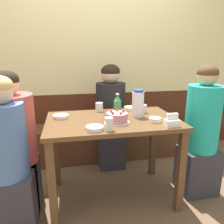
# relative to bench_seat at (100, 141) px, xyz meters

# --- Properties ---
(ground_plane) EXTENTS (12.00, 12.00, 0.00)m
(ground_plane) POSITION_rel_bench_seat_xyz_m (0.00, -0.83, -0.23)
(ground_plane) COLOR brown
(back_wall) EXTENTS (4.80, 0.04, 2.50)m
(back_wall) POSITION_rel_bench_seat_xyz_m (0.00, 0.22, 1.02)
(back_wall) COLOR #4C2314
(back_wall) RESTS_ON ground_plane
(bench_seat) EXTENTS (2.24, 0.38, 0.45)m
(bench_seat) POSITION_rel_bench_seat_xyz_m (0.00, 0.00, 0.00)
(bench_seat) COLOR #56331E
(bench_seat) RESTS_ON ground_plane
(dining_table) EXTENTS (1.14, 0.72, 0.77)m
(dining_table) POSITION_rel_bench_seat_xyz_m (0.00, -0.83, 0.43)
(dining_table) COLOR brown
(dining_table) RESTS_ON ground_plane
(birthday_cake) EXTENTS (0.21, 0.21, 0.10)m
(birthday_cake) POSITION_rel_bench_seat_xyz_m (0.01, -0.94, 0.59)
(birthday_cake) COLOR white
(birthday_cake) RESTS_ON dining_table
(water_pitcher) EXTENTS (0.11, 0.11, 0.25)m
(water_pitcher) POSITION_rel_bench_seat_xyz_m (0.24, -0.80, 0.67)
(water_pitcher) COLOR white
(water_pitcher) RESTS_ON dining_table
(soju_bottle) EXTENTS (0.07, 0.07, 0.21)m
(soju_bottle) POSITION_rel_bench_seat_xyz_m (0.06, -0.74, 0.65)
(soju_bottle) COLOR #388E4C
(soju_bottle) RESTS_ON dining_table
(napkin_holder) EXTENTS (0.11, 0.08, 0.11)m
(napkin_holder) POSITION_rel_bench_seat_xyz_m (0.42, -1.12, 0.59)
(napkin_holder) COLOR white
(napkin_holder) RESTS_ON dining_table
(bowl_soup_white) EXTENTS (0.14, 0.14, 0.03)m
(bowl_soup_white) POSITION_rel_bench_seat_xyz_m (-0.45, -0.71, 0.56)
(bowl_soup_white) COLOR white
(bowl_soup_white) RESTS_ON dining_table
(bowl_rice_small) EXTENTS (0.10, 0.10, 0.04)m
(bowl_rice_small) POSITION_rel_bench_seat_xyz_m (0.33, -0.98, 0.57)
(bowl_rice_small) COLOR white
(bowl_rice_small) RESTS_ON dining_table
(bowl_side_dish) EXTENTS (0.13, 0.13, 0.03)m
(bowl_side_dish) POSITION_rel_bench_seat_xyz_m (0.24, -0.56, 0.57)
(bowl_side_dish) COLOR white
(bowl_side_dish) RESTS_ON dining_table
(bowl_sauce_shallow) EXTENTS (0.13, 0.13, 0.03)m
(bowl_sauce_shallow) POSITION_rel_bench_seat_xyz_m (-0.19, -1.09, 0.56)
(bowl_sauce_shallow) COLOR white
(bowl_sauce_shallow) RESTS_ON dining_table
(glass_water_tall) EXTENTS (0.06, 0.06, 0.10)m
(glass_water_tall) POSITION_rel_bench_seat_xyz_m (-0.08, -1.12, 0.60)
(glass_water_tall) COLOR silver
(glass_water_tall) RESTS_ON dining_table
(glass_tumbler_short) EXTENTS (0.08, 0.08, 0.09)m
(glass_tumbler_short) POSITION_rel_bench_seat_xyz_m (-0.08, -0.55, 0.59)
(glass_tumbler_short) COLOR silver
(glass_tumbler_short) RESTS_ON dining_table
(glass_shot_small) EXTENTS (0.06, 0.06, 0.08)m
(glass_shot_small) POSITION_rel_bench_seat_xyz_m (0.34, -0.69, 0.59)
(glass_shot_small) COLOR silver
(glass_shot_small) RESTS_ON dining_table
(person_teal_shirt) EXTENTS (0.34, 0.34, 1.22)m
(person_teal_shirt) POSITION_rel_bench_seat_xyz_m (0.10, -0.21, 0.37)
(person_teal_shirt) COLOR #33333D
(person_teal_shirt) RESTS_ON ground_plane
(person_pale_blue_shirt) EXTENTS (0.34, 0.31, 1.24)m
(person_pale_blue_shirt) POSITION_rel_bench_seat_xyz_m (0.83, -0.91, 0.35)
(person_pale_blue_shirt) COLOR #33333D
(person_pale_blue_shirt) RESTS_ON ground_plane
(person_grey_tee) EXTENTS (0.37, 0.37, 1.21)m
(person_grey_tee) POSITION_rel_bench_seat_xyz_m (-0.83, -0.83, 0.37)
(person_grey_tee) COLOR #33333D
(person_grey_tee) RESTS_ON ground_plane
(person_dark_striped) EXTENTS (0.34, 0.30, 1.19)m
(person_dark_striped) POSITION_rel_bench_seat_xyz_m (-0.83, -1.05, 0.33)
(person_dark_striped) COLOR #33333D
(person_dark_striped) RESTS_ON ground_plane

